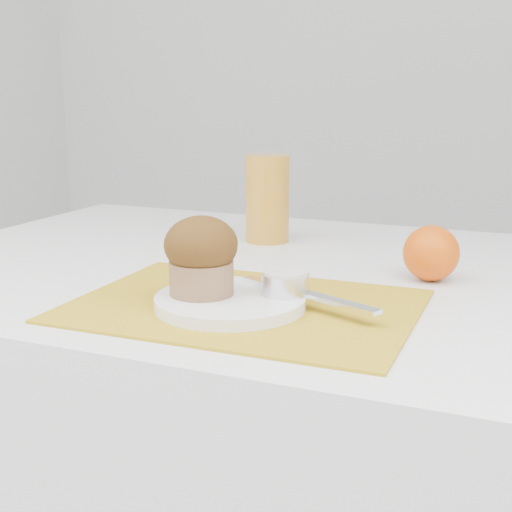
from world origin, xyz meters
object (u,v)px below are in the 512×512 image
at_px(orange, 431,253).
at_px(plate, 230,302).
at_px(juice_glass, 267,198).
at_px(muffin, 201,255).
at_px(table, 282,494).

bearing_deg(orange, plate, -130.30).
xyz_separation_m(plate, juice_glass, (-0.11, 0.39, 0.06)).
distance_m(plate, orange, 0.31).
bearing_deg(juice_glass, orange, -26.65).
xyz_separation_m(plate, muffin, (-0.04, -0.00, 0.06)).
bearing_deg(orange, table, -175.89).
relative_size(plate, juice_glass, 1.21).
bearing_deg(muffin, orange, 45.57).
relative_size(plate, orange, 2.35).
xyz_separation_m(table, plate, (0.01, -0.22, 0.39)).
relative_size(plate, muffin, 1.83).
height_order(plate, juice_glass, juice_glass).
distance_m(orange, muffin, 0.33).
height_order(orange, juice_glass, juice_glass).
xyz_separation_m(table, juice_glass, (-0.10, 0.17, 0.45)).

